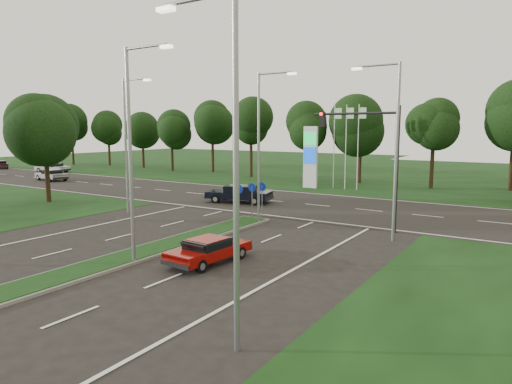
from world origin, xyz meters
The scene contains 18 objects.
verge_far centered at (0.00, 55.00, 0.00)m, with size 160.00×50.00×0.02m, color black.
cross_road centered at (0.00, 24.00, 0.00)m, with size 160.00×12.00×0.02m, color black.
median_kerb centered at (0.00, 4.00, 0.06)m, with size 2.00×26.00×0.12m, color slate.
streetlight_median_near centered at (1.00, 6.00, 5.08)m, with size 2.53×0.22×9.00m.
streetlight_median_far centered at (1.00, 16.00, 5.08)m, with size 2.53×0.22×9.00m.
streetlight_left_far centered at (-8.30, 14.00, 5.08)m, with size 2.53×0.22×9.00m.
streetlight_right_far centered at (8.80, 16.00, 5.08)m, with size 2.53×0.22×9.00m.
streetlight_right_near centered at (8.80, 2.00, 5.08)m, with size 2.53×0.22×9.00m.
traffic_signal centered at (7.19, 18.00, 4.65)m, with size 5.10×0.42×7.00m.
median_signs centered at (0.00, 16.40, 1.71)m, with size 1.16×1.76×2.38m.
gas_pylon centered at (-3.79, 33.05, 3.20)m, with size 5.80×1.26×8.00m.
tree_left_far centered at (-17.90, 13.93, 6.11)m, with size 5.20×5.20×8.86m.
treeline_far centered at (0.10, 39.93, 6.83)m, with size 6.00×6.00×9.90m.
red_sedan centered at (3.45, 7.81, 0.58)m, with size 1.90×4.06×1.09m.
navy_sedan centered at (-4.69, 21.85, 0.73)m, with size 5.30×3.20×1.36m.
far_car_a centered at (-31.19, 23.22, 0.67)m, with size 4.54×2.43×1.25m.
far_car_b centered at (-39.77, 29.00, 0.69)m, with size 4.74×2.70×1.29m.
far_car_d centered at (-51.93, 28.61, 0.62)m, with size 4.35×3.07×1.15m.
Camera 1 is at (15.45, -7.15, 5.71)m, focal length 32.00 mm.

